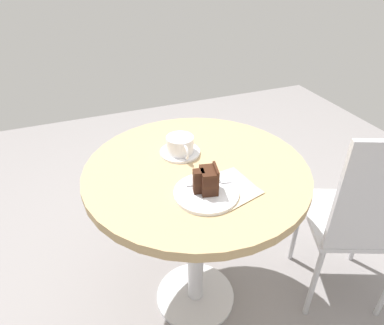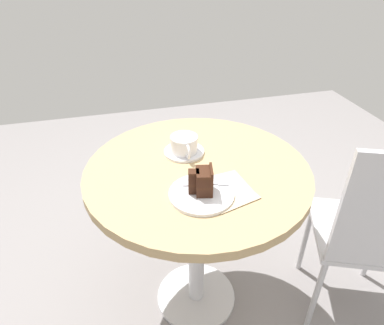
{
  "view_description": "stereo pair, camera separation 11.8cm",
  "coord_description": "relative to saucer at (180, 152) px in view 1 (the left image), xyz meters",
  "views": [
    {
      "loc": [
        0.95,
        -0.39,
        1.44
      ],
      "look_at": [
        0.02,
        -0.03,
        0.79
      ],
      "focal_mm": 32.0,
      "sensor_mm": 36.0,
      "label": 1
    },
    {
      "loc": [
        0.98,
        -0.28,
        1.44
      ],
      "look_at": [
        0.02,
        -0.03,
        0.79
      ],
      "focal_mm": 32.0,
      "sensor_mm": 36.0,
      "label": 2
    }
  ],
  "objects": [
    {
      "name": "cafe_chair",
      "position": [
        0.37,
        0.64,
        -0.22
      ],
      "size": [
        0.5,
        0.5,
        0.92
      ],
      "rotation": [
        0.0,
        0.0,
        4.32
      ],
      "color": "#BCBCC1",
      "rests_on": "ground"
    },
    {
      "name": "teaspoon",
      "position": [
        -0.05,
        0.01,
        0.01
      ],
      "size": [
        0.03,
        0.1,
        0.0
      ],
      "rotation": [
        0.0,
        0.0,
        1.76
      ],
      "color": "silver",
      "rests_on": "saucer"
    },
    {
      "name": "cafe_table",
      "position": [
        0.11,
        0.02,
        -0.13
      ],
      "size": [
        0.81,
        0.81,
        0.75
      ],
      "color": "tan",
      "rests_on": "ground"
    },
    {
      "name": "napkin",
      "position": [
        0.27,
        0.08,
        -0.0
      ],
      "size": [
        0.21,
        0.19,
        0.0
      ],
      "rotation": [
        0.0,
        0.0,
        0.13
      ],
      "color": "beige",
      "rests_on": "cafe_table"
    },
    {
      "name": "fork",
      "position": [
        0.24,
        0.04,
        0.01
      ],
      "size": [
        0.04,
        0.15,
        0.0
      ],
      "rotation": [
        0.0,
        0.0,
        1.4
      ],
      "color": "silver",
      "rests_on": "cake_plate"
    },
    {
      "name": "coffee_cup",
      "position": [
        0.01,
        -0.0,
        0.04
      ],
      "size": [
        0.14,
        0.1,
        0.06
      ],
      "color": "white",
      "rests_on": "saucer"
    },
    {
      "name": "ground_plane",
      "position": [
        0.11,
        0.02,
        -0.76
      ],
      "size": [
        4.4,
        4.4,
        0.01
      ],
      "primitive_type": "cube",
      "color": "gray",
      "rests_on": "ground"
    },
    {
      "name": "cake_slice",
      "position": [
        0.27,
        -0.0,
        0.05
      ],
      "size": [
        0.08,
        0.09,
        0.09
      ],
      "rotation": [
        0.0,
        0.0,
        4.5
      ],
      "color": "#381E14",
      "rests_on": "cake_plate"
    },
    {
      "name": "cake_plate",
      "position": [
        0.27,
        -0.01,
        0.0
      ],
      "size": [
        0.21,
        0.21,
        0.01
      ],
      "color": "white",
      "rests_on": "cafe_table"
    },
    {
      "name": "saucer",
      "position": [
        0.0,
        0.0,
        0.0
      ],
      "size": [
        0.15,
        0.15,
        0.01
      ],
      "color": "white",
      "rests_on": "cafe_table"
    }
  ]
}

